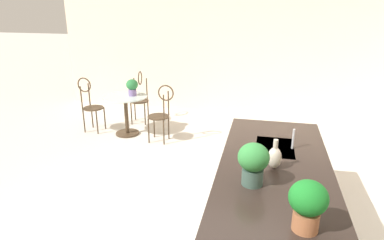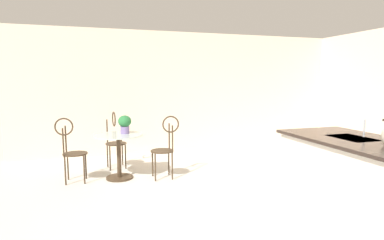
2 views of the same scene
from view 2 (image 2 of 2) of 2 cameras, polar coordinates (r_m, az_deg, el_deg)
The scene contains 8 objects.
ground_plane at distance 3.94m, azimuth 19.33°, elevation -17.62°, with size 40.00×40.00×0.00m, color beige.
wall_left_window at distance 7.43m, azimuth -0.42°, elevation 5.03°, with size 0.12×7.80×2.70m, color beige.
bistro_table at distance 5.41m, azimuth -12.96°, elevation -5.62°, with size 0.80×0.80×0.74m.
chair_near_window at distance 6.10m, azimuth -13.57°, elevation -2.98°, with size 0.50×0.42×1.04m.
chair_by_island at distance 5.31m, azimuth -4.78°, elevation -4.31°, with size 0.39×0.49×1.04m.
chair_toward_desk at distance 5.42m, azimuth -20.84°, elevation -4.53°, with size 0.41×0.50×1.04m.
sink_faucet at distance 4.51m, azimuth 28.45°, elevation -1.30°, with size 0.02×0.02×0.22m, color #B2B5BA.
potted_plant_on_table at distance 5.42m, azimuth -11.95°, elevation -0.55°, with size 0.22×0.22×0.30m.
Camera 2 is at (2.83, -2.21, 1.62)m, focal length 29.79 mm.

